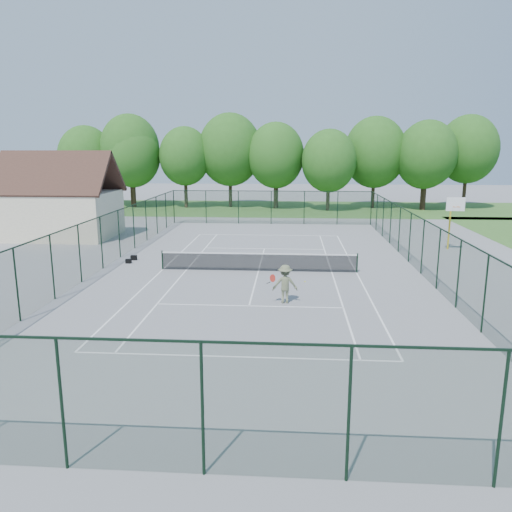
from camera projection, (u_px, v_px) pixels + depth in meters
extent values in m
plane|color=gray|center=(258.00, 271.00, 28.17)|extent=(140.00, 140.00, 0.00)
cube|color=#43752E|center=(275.00, 208.00, 57.42)|extent=(80.00, 16.00, 0.01)
cube|color=white|center=(268.00, 235.00, 39.76)|extent=(10.97, 0.08, 0.01)
cube|color=white|center=(235.00, 357.00, 16.58)|extent=(10.97, 0.08, 0.01)
cube|color=white|center=(264.00, 249.00, 34.41)|extent=(8.23, 0.08, 0.01)
cube|color=white|center=(249.00, 306.00, 21.93)|extent=(8.23, 0.08, 0.01)
cube|color=white|center=(356.00, 273.00, 27.80)|extent=(0.08, 23.77, 0.01)
cube|color=white|center=(163.00, 269.00, 28.54)|extent=(0.08, 23.77, 0.01)
cube|color=white|center=(332.00, 272.00, 27.89)|extent=(0.08, 23.77, 0.01)
cube|color=white|center=(187.00, 270.00, 28.45)|extent=(0.08, 23.77, 0.01)
cube|color=white|center=(258.00, 271.00, 28.17)|extent=(0.08, 12.80, 0.01)
cylinder|color=black|center=(162.00, 260.00, 28.43)|extent=(0.08, 0.08, 1.10)
cylinder|color=black|center=(357.00, 263.00, 27.68)|extent=(0.08, 0.08, 1.10)
cube|color=black|center=(258.00, 262.00, 28.07)|extent=(11.00, 0.02, 0.96)
cube|color=white|center=(258.00, 254.00, 27.96)|extent=(11.00, 0.05, 0.07)
cube|color=#19381F|center=(271.00, 208.00, 45.40)|extent=(18.00, 0.02, 3.00)
cube|color=#19381F|center=(202.00, 410.00, 10.31)|extent=(18.00, 0.02, 3.00)
cube|color=#19381F|center=(423.00, 247.00, 27.25)|extent=(0.02, 36.00, 3.00)
cube|color=#19381F|center=(101.00, 243.00, 28.46)|extent=(0.02, 36.00, 3.00)
cube|color=black|center=(271.00, 191.00, 45.09)|extent=(18.00, 0.05, 0.05)
cube|color=black|center=(201.00, 342.00, 9.99)|extent=(18.00, 0.05, 0.05)
cube|color=black|center=(425.00, 220.00, 26.93)|extent=(0.05, 36.00, 0.05)
cube|color=black|center=(100.00, 217.00, 28.15)|extent=(0.05, 36.00, 0.05)
cube|color=#F1E4C1|center=(61.00, 215.00, 38.63)|extent=(8.00, 6.00, 3.50)
cube|color=#4B2E24|center=(66.00, 171.00, 39.41)|extent=(8.60, 3.27, 3.27)
cube|color=#4B2E24|center=(48.00, 173.00, 36.48)|extent=(8.60, 3.27, 3.27)
cylinder|color=#3B271C|center=(134.00, 189.00, 58.09)|extent=(0.40, 0.40, 4.20)
ellipsoid|color=#316D22|center=(132.00, 155.00, 57.27)|extent=(6.40, 6.40, 7.40)
cylinder|color=#3B271C|center=(275.00, 190.00, 56.98)|extent=(0.40, 0.40, 4.20)
ellipsoid|color=#316D22|center=(276.00, 155.00, 56.15)|extent=(6.40, 6.40, 7.40)
cylinder|color=#3B271C|center=(422.00, 191.00, 55.86)|extent=(0.40, 0.40, 4.20)
ellipsoid|color=#316D22|center=(425.00, 155.00, 55.03)|extent=(6.40, 6.40, 7.40)
cylinder|color=gold|center=(450.00, 224.00, 33.86)|extent=(0.12, 0.12, 3.50)
cube|color=gold|center=(454.00, 201.00, 33.08)|extent=(0.08, 0.90, 0.08)
cube|color=white|center=(456.00, 204.00, 32.67)|extent=(1.20, 0.05, 0.90)
torus|color=orange|center=(457.00, 207.00, 32.48)|extent=(0.48, 0.48, 0.02)
cube|color=black|center=(134.00, 258.00, 30.89)|extent=(0.37, 0.23, 0.30)
cube|color=black|center=(128.00, 261.00, 30.03)|extent=(0.34, 0.22, 0.26)
imported|color=#666C4C|center=(285.00, 284.00, 22.22)|extent=(1.17, 0.73, 1.74)
sphere|color=#CDD438|center=(305.00, 282.00, 22.55)|extent=(0.07, 0.07, 0.07)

